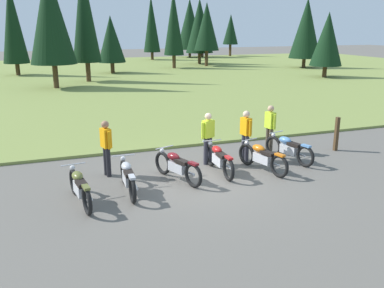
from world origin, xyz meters
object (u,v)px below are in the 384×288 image
(motorcycle_maroon, at_px, (177,166))
(rider_with_back_turned, at_px, (246,133))
(rider_near_row_end, at_px, (106,145))
(motorcycle_sky_blue, at_px, (289,148))
(rider_checking_bike, at_px, (208,135))
(rider_in_hivis_vest, at_px, (270,126))
(motorcycle_red, at_px, (219,159))
(trail_marker_post, at_px, (337,134))
(motorcycle_olive, at_px, (80,187))
(motorcycle_silver, at_px, (128,177))
(motorcycle_orange, at_px, (262,157))

(motorcycle_maroon, bearing_deg, rider_with_back_turned, 20.31)
(motorcycle_maroon, height_order, rider_near_row_end, rider_near_row_end)
(motorcycle_sky_blue, relative_size, rider_with_back_turned, 1.23)
(rider_checking_bike, relative_size, rider_near_row_end, 1.00)
(rider_in_hivis_vest, bearing_deg, rider_with_back_turned, -155.84)
(motorcycle_red, distance_m, trail_marker_post, 4.90)
(rider_with_back_turned, bearing_deg, rider_in_hivis_vest, 24.16)
(motorcycle_sky_blue, height_order, rider_near_row_end, rider_near_row_end)
(motorcycle_maroon, xyz_separation_m, motorcycle_sky_blue, (3.97, 0.45, 0.00))
(motorcycle_maroon, bearing_deg, rider_in_hivis_vest, 21.53)
(motorcycle_olive, distance_m, rider_near_row_end, 2.10)
(rider_with_back_turned, xyz_separation_m, trail_marker_post, (3.56, -0.06, -0.34))
(motorcycle_silver, bearing_deg, motorcycle_olive, -165.93)
(rider_checking_bike, bearing_deg, motorcycle_sky_blue, -13.89)
(motorcycle_olive, height_order, trail_marker_post, trail_marker_post)
(motorcycle_orange, xyz_separation_m, motorcycle_sky_blue, (1.28, 0.55, 0.00))
(motorcycle_orange, xyz_separation_m, rider_near_row_end, (-4.51, 1.17, 0.51))
(motorcycle_sky_blue, bearing_deg, rider_with_back_turned, 157.63)
(motorcycle_sky_blue, bearing_deg, rider_near_row_end, 173.89)
(motorcycle_sky_blue, distance_m, rider_checking_bike, 2.71)
(motorcycle_red, distance_m, rider_near_row_end, 3.36)
(trail_marker_post, bearing_deg, rider_in_hivis_vest, 165.66)
(motorcycle_olive, bearing_deg, motorcycle_orange, 6.61)
(motorcycle_maroon, xyz_separation_m, rider_in_hivis_vest, (3.87, 1.53, 0.51))
(motorcycle_olive, height_order, rider_checking_bike, rider_checking_bike)
(rider_in_hivis_vest, bearing_deg, motorcycle_silver, -160.13)
(rider_in_hivis_vest, relative_size, rider_with_back_turned, 1.00)
(motorcycle_red, xyz_separation_m, rider_with_back_turned, (1.28, 0.79, 0.51))
(motorcycle_orange, bearing_deg, rider_checking_bike, 137.74)
(motorcycle_silver, relative_size, motorcycle_maroon, 1.05)
(motorcycle_maroon, relative_size, rider_near_row_end, 1.20)
(motorcycle_olive, relative_size, rider_near_row_end, 1.25)
(motorcycle_olive, bearing_deg, rider_in_hivis_vest, 18.79)
(motorcycle_olive, bearing_deg, motorcycle_silver, 14.07)
(motorcycle_silver, xyz_separation_m, motorcycle_maroon, (1.51, 0.42, 0.00))
(motorcycle_olive, bearing_deg, motorcycle_maroon, 14.81)
(rider_checking_bike, height_order, trail_marker_post, rider_checking_bike)
(motorcycle_red, relative_size, rider_near_row_end, 1.26)
(motorcycle_red, height_order, motorcycle_sky_blue, same)
(motorcycle_red, bearing_deg, motorcycle_orange, -12.54)
(motorcycle_red, xyz_separation_m, rider_checking_bike, (0.00, 0.90, 0.51))
(rider_in_hivis_vest, bearing_deg, motorcycle_maroon, -158.47)
(rider_in_hivis_vest, height_order, rider_with_back_turned, same)
(rider_near_row_end, bearing_deg, rider_checking_bike, 0.35)
(motorcycle_maroon, distance_m, rider_near_row_end, 2.17)
(motorcycle_olive, height_order, motorcycle_orange, same)
(motorcycle_sky_blue, distance_m, rider_in_hivis_vest, 1.20)
(rider_checking_bike, relative_size, rider_in_hivis_vest, 1.00)
(rider_with_back_turned, bearing_deg, rider_checking_bike, 175.45)
(rider_checking_bike, height_order, rider_near_row_end, same)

